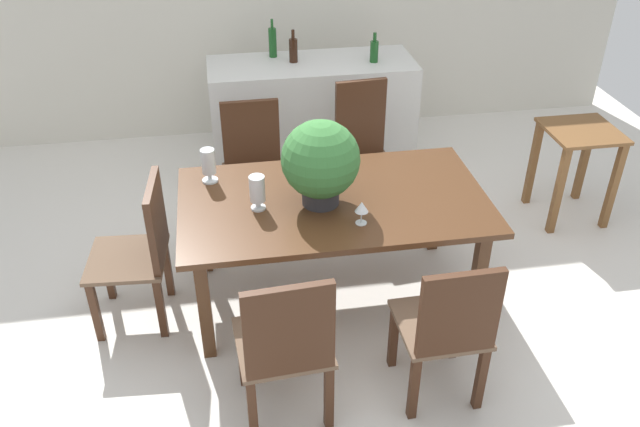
% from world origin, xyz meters
% --- Properties ---
extents(ground_plane, '(7.04, 7.04, 0.00)m').
position_xyz_m(ground_plane, '(0.00, 0.00, 0.00)').
color(ground_plane, silver).
extents(dining_table, '(1.81, 1.04, 0.73)m').
position_xyz_m(dining_table, '(0.00, 0.00, 0.65)').
color(dining_table, '#4C2D19').
rests_on(dining_table, ground).
extents(chair_near_left, '(0.49, 0.48, 0.96)m').
position_xyz_m(chair_near_left, '(-0.40, -0.94, 0.53)').
color(chair_near_left, '#422616').
rests_on(chair_near_left, ground).
extents(chair_head_end, '(0.48, 0.49, 0.93)m').
position_xyz_m(chair_head_end, '(-1.13, -0.00, 0.52)').
color(chair_head_end, '#422616').
rests_on(chair_head_end, ground).
extents(chair_near_right, '(0.44, 0.46, 0.93)m').
position_xyz_m(chair_near_right, '(0.41, -0.94, 0.51)').
color(chair_near_right, '#422616').
rests_on(chair_near_right, ground).
extents(chair_far_right, '(0.44, 0.48, 1.03)m').
position_xyz_m(chair_far_right, '(0.40, 0.95, 0.55)').
color(chair_far_right, '#422616').
rests_on(chair_far_right, ground).
extents(chair_far_left, '(0.45, 0.46, 0.93)m').
position_xyz_m(chair_far_left, '(-0.41, 0.95, 0.52)').
color(chair_far_left, '#422616').
rests_on(chair_far_left, ground).
extents(flower_centerpiece, '(0.45, 0.45, 0.51)m').
position_xyz_m(flower_centerpiece, '(-0.08, -0.04, 1.01)').
color(flower_centerpiece, '#333338').
rests_on(flower_centerpiece, dining_table).
extents(crystal_vase_left, '(0.10, 0.10, 0.22)m').
position_xyz_m(crystal_vase_left, '(-0.71, 0.32, 0.86)').
color(crystal_vase_left, silver).
rests_on(crystal_vase_left, dining_table).
extents(crystal_vase_center_near, '(0.09, 0.09, 0.21)m').
position_xyz_m(crystal_vase_center_near, '(-0.44, -0.04, 0.86)').
color(crystal_vase_center_near, silver).
rests_on(crystal_vase_center_near, dining_table).
extents(wine_glass, '(0.08, 0.08, 0.14)m').
position_xyz_m(wine_glass, '(0.10, -0.28, 0.83)').
color(wine_glass, silver).
rests_on(wine_glass, dining_table).
extents(kitchen_counter, '(1.65, 0.62, 0.93)m').
position_xyz_m(kitchen_counter, '(0.14, 1.74, 0.46)').
color(kitchen_counter, silver).
rests_on(kitchen_counter, ground).
extents(wine_bottle_amber, '(0.06, 0.06, 0.30)m').
position_xyz_m(wine_bottle_amber, '(-0.15, 1.93, 1.05)').
color(wine_bottle_amber, '#194C1E').
rests_on(wine_bottle_amber, kitchen_counter).
extents(wine_bottle_tall, '(0.07, 0.07, 0.26)m').
position_xyz_m(wine_bottle_tall, '(-0.00, 1.78, 1.03)').
color(wine_bottle_tall, black).
rests_on(wine_bottle_tall, kitchen_counter).
extents(wine_bottle_green, '(0.07, 0.07, 0.23)m').
position_xyz_m(wine_bottle_green, '(0.63, 1.68, 1.02)').
color(wine_bottle_green, '#194C1E').
rests_on(wine_bottle_green, kitchen_counter).
extents(side_table, '(0.50, 0.50, 0.72)m').
position_xyz_m(side_table, '(1.93, 0.66, 0.52)').
color(side_table, brown).
rests_on(side_table, ground).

